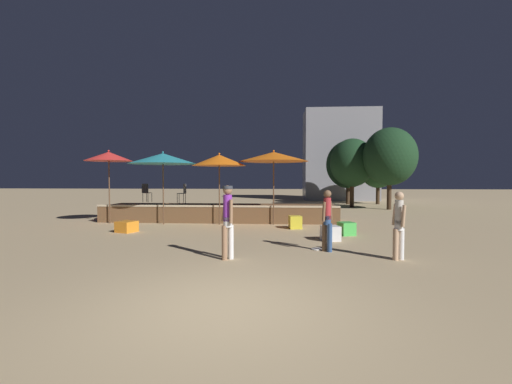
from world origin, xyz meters
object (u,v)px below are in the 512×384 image
Objects in this scene: patio_umbrella_0 at (163,159)px; bistro_chair_1 at (146,191)px; bistro_chair_0 at (183,191)px; background_tree_2 at (352,163)px; patio_umbrella_2 at (274,157)px; patio_umbrella_3 at (109,157)px; background_tree_3 at (390,157)px; cube_seat_3 at (346,229)px; frisbee_disc at (317,249)px; patio_umbrella_1 at (219,160)px; person_2 at (399,224)px; cube_seat_2 at (295,222)px; background_tree_0 at (378,168)px; cube_seat_1 at (127,227)px; person_0 at (327,219)px; background_tree_1 at (348,164)px; person_1 at (228,217)px; cube_seat_0 at (330,233)px.

patio_umbrella_0 is 3.42× the size of bistro_chair_1.
patio_umbrella_0 is 2.95m from bistro_chair_1.
background_tree_2 reaches higher than bistro_chair_0.
patio_umbrella_2 is 7.10m from patio_umbrella_3.
bistro_chair_1 is at bearing -156.66° from background_tree_3.
cube_seat_3 is 2.19× the size of frisbee_disc.
person_2 is (5.34, -5.91, -1.84)m from patio_umbrella_1.
bistro_chair_0 is at bearing 27.62° from patio_umbrella_3.
patio_umbrella_0 is 2.39m from patio_umbrella_1.
cube_seat_2 is 11.43m from background_tree_2.
patio_umbrella_0 is at bearing -3.90° from patio_umbrella_3.
background_tree_0 reaches higher than person_2.
cube_seat_1 is 7.38m from person_0.
bistro_chair_0 reaches higher than cube_seat_1.
frisbee_disc is 17.69m from background_tree_1.
patio_umbrella_3 reaches higher than bistro_chair_0.
person_2 is at bearing -65.99° from cube_seat_2.
background_tree_3 reaches higher than person_1.
patio_umbrella_2 reaches higher than person_0.
patio_umbrella_1 is 1.85× the size of person_2.
bistro_chair_1 is (-3.95, 2.00, -1.36)m from patio_umbrella_1.
background_tree_3 reaches higher than cube_seat_3.
patio_umbrella_1 is at bearing -128.89° from background_tree_0.
background_tree_2 is (6.11, 15.43, 2.00)m from person_1.
patio_umbrella_1 is 4.63m from bistro_chair_1.
bistro_chair_1 is at bearing 157.44° from cube_seat_2.
cube_seat_0 reaches higher than frisbee_disc.
cube_seat_3 is (4.80, -2.36, -2.48)m from patio_umbrella_1.
patio_umbrella_2 is at bearing 104.09° from frisbee_disc.
cube_seat_2 is 4.23m from person_0.
background_tree_3 is (11.38, 6.15, 1.97)m from bistro_chair_0.
patio_umbrella_1 reaches higher than person_1.
cube_seat_0 is 1.00× the size of cube_seat_3.
person_2 is 12.20m from bistro_chair_1.
patio_umbrella_3 reaches higher than cube_seat_2.
patio_umbrella_0 is at bearing 152.42° from cube_seat_0.
bistro_chair_1 is at bearing 153.52° from cube_seat_3.
patio_umbrella_1 reaches higher than cube_seat_1.
cube_seat_2 is at bearing -117.25° from background_tree_0.
patio_umbrella_1 is 0.59× the size of background_tree_3.
background_tree_1 reaches higher than bistro_chair_0.
person_0 is 1.77m from person_2.
patio_umbrella_1 is at bearing -67.34° from person_2.
patio_umbrella_3 is at bearing 178.52° from patio_umbrella_1.
bistro_chair_0 is 3.23× the size of frisbee_disc.
cube_seat_0 is 2.83m from person_2.
patio_umbrella_2 is 4.43m from cube_seat_3.
bistro_chair_0 is at bearing -151.63° from background_tree_3.
person_2 is at bearing -104.26° from background_tree_0.
bistro_chair_1 is (-7.73, 7.07, 0.47)m from person_0.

